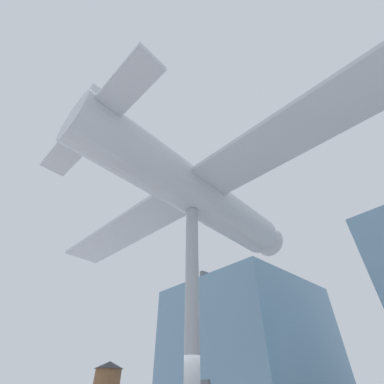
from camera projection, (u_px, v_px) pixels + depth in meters
The scene contains 3 objects.
glass_pavilion_left at pixel (248, 346), 22.82m from camera, with size 11.85×11.88×10.28m.
support_pylon_central at pixel (192, 306), 8.90m from camera, with size 0.50×0.50×7.93m.
suspended_airplane at pixel (196, 194), 12.14m from camera, with size 21.36×13.30×3.20m.
Camera 1 is at (7.04, -6.29, 1.59)m, focal length 24.00 mm.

